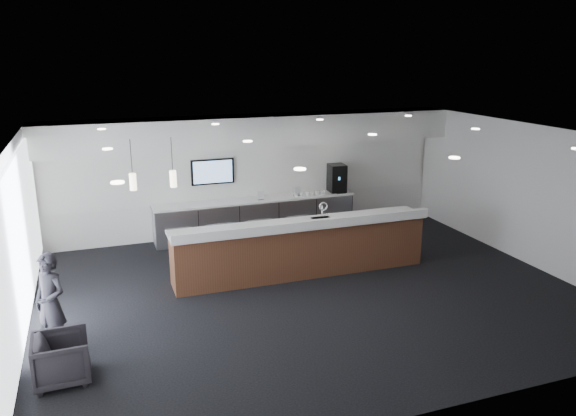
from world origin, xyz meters
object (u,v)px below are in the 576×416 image
object	(u,v)px
coffee_machine	(337,178)
armchair	(62,359)
service_counter	(301,247)
lounge_guest	(51,303)

from	to	relation	value
coffee_machine	armchair	distance (m)	8.50
service_counter	coffee_machine	bearing A→B (deg)	53.62
armchair	lounge_guest	size ratio (longest dim) A/B	0.48
coffee_machine	lounge_guest	size ratio (longest dim) A/B	0.45
coffee_machine	armchair	size ratio (longest dim) A/B	0.95
service_counter	armchair	world-z (taller)	service_counter
service_counter	lounge_guest	bearing A→B (deg)	-160.89
armchair	lounge_guest	xyz separation A→B (m)	(-0.13, 0.95, 0.44)
coffee_machine	lounge_guest	xyz separation A→B (m)	(-6.72, -4.33, -0.52)
armchair	service_counter	bearing A→B (deg)	-62.54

